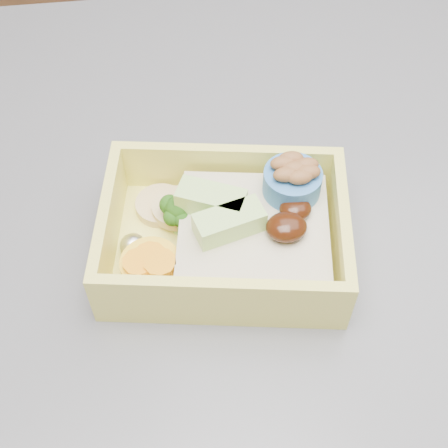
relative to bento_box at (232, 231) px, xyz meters
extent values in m
cube|color=#35363A|center=(-0.15, -0.07, -0.04)|extent=(1.24, 0.84, 0.04)
cube|color=#F2EA64|center=(-0.01, 0.00, -0.02)|extent=(0.20, 0.15, 0.01)
cube|color=#F2EA64|center=(0.00, 0.06, 0.01)|extent=(0.18, 0.04, 0.04)
cube|color=#F2EA64|center=(-0.02, -0.06, 0.01)|extent=(0.18, 0.04, 0.04)
cube|color=#F2EA64|center=(0.08, -0.01, 0.01)|extent=(0.03, 0.11, 0.04)
cube|color=#F2EA64|center=(-0.09, 0.01, 0.01)|extent=(0.03, 0.11, 0.04)
cube|color=tan|center=(0.02, 0.00, 0.00)|extent=(0.12, 0.11, 0.03)
ellipsoid|color=black|center=(0.04, -0.02, 0.02)|extent=(0.03, 0.03, 0.02)
ellipsoid|color=black|center=(0.05, 0.00, 0.02)|extent=(0.03, 0.02, 0.01)
cube|color=#B5E578|center=(0.00, -0.01, 0.02)|extent=(0.05, 0.03, 0.02)
cube|color=#B5E578|center=(-0.01, 0.01, 0.02)|extent=(0.05, 0.04, 0.02)
cylinder|color=#75A357|center=(-0.04, 0.02, -0.01)|extent=(0.01, 0.01, 0.02)
sphere|color=#255814|center=(-0.04, 0.02, 0.01)|extent=(0.02, 0.02, 0.02)
sphere|color=#255814|center=(-0.03, 0.02, 0.01)|extent=(0.02, 0.02, 0.02)
sphere|color=#255814|center=(-0.04, 0.02, 0.01)|extent=(0.02, 0.02, 0.02)
sphere|color=#255814|center=(-0.04, 0.01, 0.01)|extent=(0.01, 0.01, 0.01)
sphere|color=#255814|center=(-0.04, 0.01, 0.01)|extent=(0.01, 0.01, 0.01)
sphere|color=#255814|center=(-0.04, 0.03, 0.01)|extent=(0.01, 0.01, 0.01)
cylinder|color=yellow|center=(-0.06, -0.02, -0.01)|extent=(0.04, 0.04, 0.02)
cylinder|color=orange|center=(-0.06, -0.02, 0.01)|extent=(0.02, 0.02, 0.00)
cylinder|color=orange|center=(-0.07, -0.02, 0.01)|extent=(0.02, 0.02, 0.00)
cylinder|color=orange|center=(-0.05, -0.03, 0.01)|extent=(0.02, 0.02, 0.00)
cylinder|color=tan|center=(-0.05, 0.04, -0.01)|extent=(0.04, 0.04, 0.01)
cylinder|color=tan|center=(-0.04, 0.03, -0.01)|extent=(0.04, 0.04, 0.01)
ellipsoid|color=silver|center=(-0.02, 0.04, -0.01)|extent=(0.02, 0.02, 0.02)
ellipsoid|color=silver|center=(-0.07, 0.00, -0.01)|extent=(0.02, 0.02, 0.02)
cylinder|color=#3775BB|center=(0.05, 0.02, 0.02)|extent=(0.04, 0.04, 0.02)
ellipsoid|color=brown|center=(0.05, 0.02, 0.04)|extent=(0.02, 0.01, 0.01)
ellipsoid|color=brown|center=(0.06, 0.03, 0.04)|extent=(0.02, 0.01, 0.01)
ellipsoid|color=brown|center=(0.04, 0.03, 0.04)|extent=(0.02, 0.01, 0.01)
ellipsoid|color=brown|center=(0.05, 0.01, 0.04)|extent=(0.02, 0.01, 0.01)
ellipsoid|color=brown|center=(0.04, 0.02, 0.04)|extent=(0.02, 0.01, 0.01)
ellipsoid|color=brown|center=(0.06, 0.02, 0.04)|extent=(0.02, 0.01, 0.01)
ellipsoid|color=brown|center=(0.05, 0.03, 0.04)|extent=(0.02, 0.01, 0.01)
camera|label=1|loc=(-0.04, -0.27, 0.37)|focal=50.00mm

